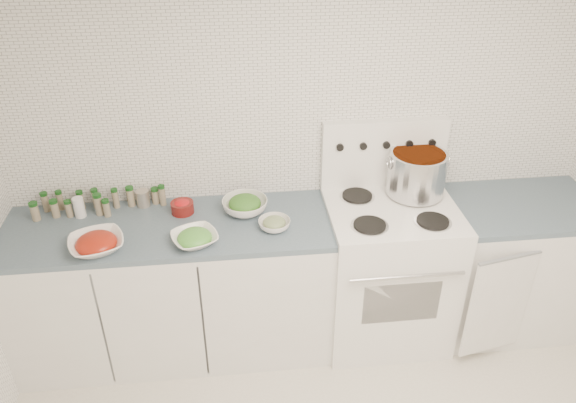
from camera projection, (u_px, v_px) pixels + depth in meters
The scene contains 13 objects.
room_walls at pixel (367, 244), 1.88m from camera, with size 3.54×3.04×2.52m.
counter_left at pixel (175, 288), 3.39m from camera, with size 1.85×0.62×0.90m.
stove at pixel (386, 267), 3.49m from camera, with size 0.76×0.70×1.36m.
counter_right at pixel (511, 264), 3.59m from camera, with size 0.89×0.71×0.90m.
stock_pot at pixel (417, 172), 3.32m from camera, with size 0.36×0.34×0.26m.
bowl_tomato at pixel (96, 243), 2.95m from camera, with size 0.35×0.35×0.09m.
bowl_snowpea at pixel (195, 238), 3.00m from camera, with size 0.31×0.31×0.08m.
bowl_broccoli at pixel (245, 205), 3.26m from camera, with size 0.33×0.33×0.11m.
bowl_zucchini at pixel (274, 224), 3.12m from camera, with size 0.21×0.21×0.07m.
bowl_pepper at pixel (182, 206), 3.26m from camera, with size 0.13×0.13×0.08m.
salt_canister at pixel (79, 207), 3.21m from camera, with size 0.06×0.06×0.12m, color white.
tin_can at pixel (143, 198), 3.32m from camera, with size 0.08×0.08×0.10m, color #B5A899.
spice_cluster at pixel (93, 202), 3.27m from camera, with size 0.75×0.16×0.13m.
Camera 1 is at (-0.44, -1.50, 2.66)m, focal length 35.00 mm.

